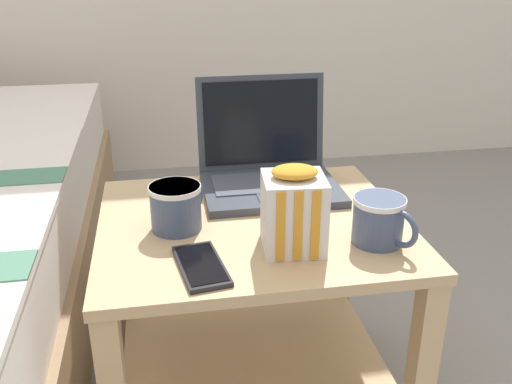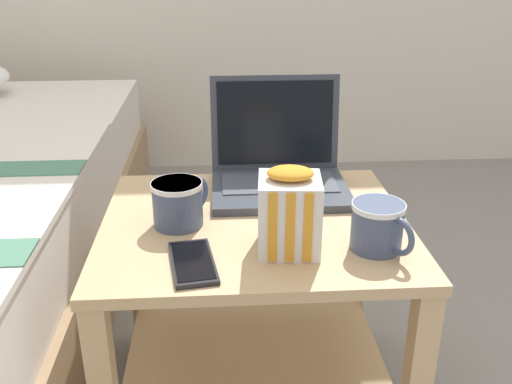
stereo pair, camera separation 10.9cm
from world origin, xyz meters
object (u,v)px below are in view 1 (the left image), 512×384
at_px(mug_front_right, 177,204).
at_px(cell_phone, 201,266).
at_px(mug_front_left, 380,218).
at_px(laptop, 268,166).
at_px(snack_bag, 294,210).

xyz_separation_m(mug_front_right, cell_phone, (0.03, -0.16, -0.05)).
bearing_deg(mug_front_left, cell_phone, -173.80).
height_order(mug_front_left, cell_phone, mug_front_left).
bearing_deg(mug_front_right, cell_phone, -78.93).
bearing_deg(laptop, cell_phone, -118.24).
distance_m(mug_front_right, cell_phone, 0.17).
bearing_deg(cell_phone, laptop, 61.76).
height_order(mug_front_right, cell_phone, mug_front_right).
distance_m(mug_front_left, mug_front_right, 0.39).
bearing_deg(laptop, mug_front_right, -140.07).
xyz_separation_m(laptop, mug_front_right, (-0.22, -0.18, 0.00)).
bearing_deg(mug_front_right, laptop, 39.93).
distance_m(laptop, snack_bag, 0.30).
height_order(laptop, mug_front_right, laptop).
bearing_deg(snack_bag, laptop, 87.82).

